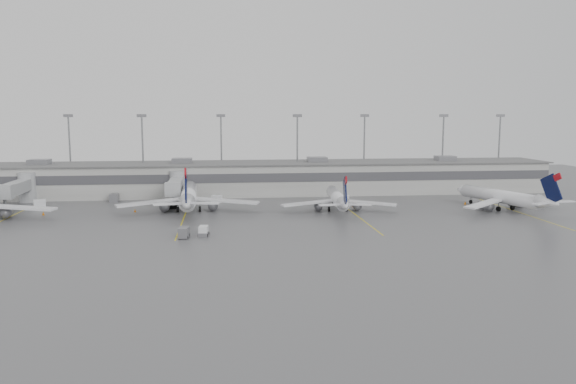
{
  "coord_description": "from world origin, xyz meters",
  "views": [
    {
      "loc": [
        -9.35,
        -87.2,
        20.46
      ],
      "look_at": [
        3.4,
        24.0,
        5.0
      ],
      "focal_mm": 35.0,
      "sensor_mm": 36.0,
      "label": 1
    }
  ],
  "objects": [
    {
      "name": "baggage_cart",
      "position": [
        -16.2,
        6.19,
        0.93
      ],
      "size": [
        1.87,
        2.94,
        1.79
      ],
      "rotation": [
        0.0,
        0.0,
        -0.1
      ],
      "color": "slate",
      "rests_on": "ground"
    },
    {
      "name": "cone_b",
      "position": [
        -28.22,
        32.7,
        0.36
      ],
      "size": [
        0.45,
        0.45,
        0.72
      ],
      "primitive_type": "cone",
      "color": "orange",
      "rests_on": "ground"
    },
    {
      "name": "light_masts",
      "position": [
        0.0,
        63.75,
        12.03
      ],
      "size": [
        142.4,
        8.0,
        20.6
      ],
      "color": "gray",
      "rests_on": "ground"
    },
    {
      "name": "jet_far_right",
      "position": [
        50.48,
        25.98,
        2.93
      ],
      "size": [
        24.79,
        28.23,
        9.44
      ],
      "rotation": [
        0.0,
        0.0,
        0.31
      ],
      "color": "white",
      "rests_on": "ground"
    },
    {
      "name": "cone_d",
      "position": [
        45.64,
        34.57,
        0.4
      ],
      "size": [
        0.5,
        0.5,
        0.79
      ],
      "primitive_type": "cone",
      "color": "orange",
      "rests_on": "ground"
    },
    {
      "name": "jet_bridge_right",
      "position": [
        -20.5,
        45.72,
        3.87
      ],
      "size": [
        4.0,
        17.2,
        7.0
      ],
      "color": "#929597",
      "rests_on": "ground"
    },
    {
      "name": "jet_mid_right",
      "position": [
        14.68,
        29.06,
        2.78
      ],
      "size": [
        24.55,
        27.61,
        8.93
      ],
      "rotation": [
        0.0,
        0.0,
        -0.08
      ],
      "color": "white",
      "rests_on": "ground"
    },
    {
      "name": "gse_uld_b",
      "position": [
        -11.15,
        44.23,
        0.82
      ],
      "size": [
        2.64,
        2.11,
        1.64
      ],
      "primitive_type": "cube",
      "rotation": [
        0.0,
        0.0,
        -0.27
      ],
      "color": "white",
      "rests_on": "ground"
    },
    {
      "name": "jet_bridge_left",
      "position": [
        -55.5,
        45.72,
        3.87
      ],
      "size": [
        4.0,
        17.2,
        7.0
      ],
      "color": "#929597",
      "rests_on": "ground"
    },
    {
      "name": "terminal",
      "position": [
        -0.01,
        57.98,
        4.17
      ],
      "size": [
        152.0,
        17.0,
        9.45
      ],
      "color": "#A1A19C",
      "rests_on": "ground"
    },
    {
      "name": "gse_loader",
      "position": [
        -35.28,
        47.77,
        0.97
      ],
      "size": [
        2.05,
        3.18,
        1.95
      ],
      "primitive_type": "cube",
      "rotation": [
        0.0,
        0.0,
        0.03
      ],
      "color": "slate",
      "rests_on": "ground"
    },
    {
      "name": "jet_mid_left",
      "position": [
        -16.91,
        32.0,
        3.36
      ],
      "size": [
        29.82,
        33.44,
        10.82
      ],
      "rotation": [
        0.0,
        0.0,
        0.03
      ],
      "color": "white",
      "rests_on": "ground"
    },
    {
      "name": "gse_uld_c",
      "position": [
        18.74,
        41.07,
        0.82
      ],
      "size": [
        2.59,
        2.01,
        1.63
      ],
      "primitive_type": "cube",
      "rotation": [
        0.0,
        0.0,
        -0.22
      ],
      "color": "white",
      "rests_on": "ground"
    },
    {
      "name": "ground",
      "position": [
        0.0,
        0.0,
        0.0
      ],
      "size": [
        260.0,
        260.0,
        0.0
      ],
      "primitive_type": "plane",
      "color": "#4E4E50",
      "rests_on": "ground"
    },
    {
      "name": "stand_markings",
      "position": [
        -0.0,
        24.0,
        0.01
      ],
      "size": [
        105.25,
        40.0,
        0.01
      ],
      "color": "yellow",
      "rests_on": "ground"
    },
    {
      "name": "gse_uld_a",
      "position": [
        -50.12,
        41.04,
        0.88
      ],
      "size": [
        2.89,
        2.36,
        1.77
      ],
      "primitive_type": "cube",
      "rotation": [
        0.0,
        0.0,
        0.32
      ],
      "color": "white",
      "rests_on": "ground"
    },
    {
      "name": "cone_a",
      "position": [
        -46.36,
        31.06,
        0.4
      ],
      "size": [
        0.51,
        0.51,
        0.8
      ],
      "primitive_type": "cone",
      "color": "orange",
      "rests_on": "ground"
    },
    {
      "name": "baggage_tug",
      "position": [
        -13.0,
        7.39,
        0.66
      ],
      "size": [
        1.95,
        2.79,
        1.69
      ],
      "rotation": [
        0.0,
        0.0,
        -0.1
      ],
      "color": "white",
      "rests_on": "ground"
    },
    {
      "name": "cone_c",
      "position": [
        19.16,
        34.25,
        0.32
      ],
      "size": [
        0.4,
        0.4,
        0.63
      ],
      "primitive_type": "cone",
      "color": "orange",
      "rests_on": "ground"
    }
  ]
}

